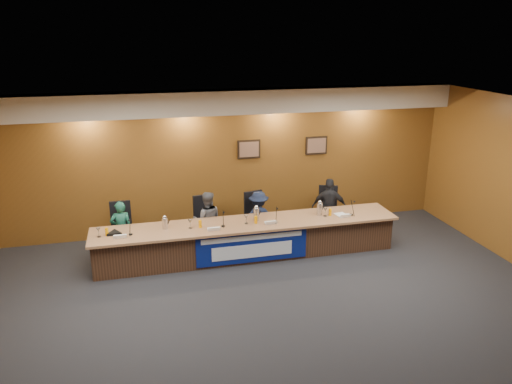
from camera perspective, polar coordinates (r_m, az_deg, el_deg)
floor at (r=8.24m, az=2.88°, el=-14.27°), size 10.00×10.00×0.00m
ceiling at (r=7.06m, az=3.29°, el=8.22°), size 10.00×8.00×0.04m
wall_back at (r=11.20m, az=-2.84°, el=3.59°), size 10.00×0.04×3.20m
soffit at (r=10.70m, az=-2.69°, el=10.27°), size 10.00×0.50×0.50m
dais_body at (r=10.13m, az=-0.98°, el=-5.50°), size 6.00×0.80×0.70m
dais_top at (r=9.94m, az=-0.93°, el=-3.64°), size 6.10×0.95×0.05m
banner at (r=9.75m, az=-0.43°, el=-6.29°), size 2.20×0.02×0.65m
banner_text_upper at (r=9.66m, az=-0.42°, el=-5.24°), size 2.00×0.01×0.10m
banner_text_lower at (r=9.77m, az=-0.41°, el=-6.75°), size 1.60×0.01×0.28m
wall_photo_left at (r=11.19m, az=-0.82°, el=4.91°), size 0.52×0.04×0.42m
wall_photo_right at (r=11.65m, az=6.91°, el=5.31°), size 0.52×0.04×0.42m
panelist_a at (r=10.39m, az=-15.13°, el=-4.11°), size 0.45×0.32×1.18m
panelist_b at (r=10.46m, az=-5.59°, el=-3.22°), size 0.65×0.53×1.24m
panelist_c at (r=10.67m, az=0.30°, el=-2.91°), size 0.79×0.50×1.16m
panelist_d at (r=11.12m, az=8.37°, el=-1.77°), size 0.84×0.56×1.32m
office_chair_a at (r=10.53m, az=-15.08°, el=-4.45°), size 0.48×0.48×0.08m
office_chair_b at (r=10.60m, az=-5.65°, el=-3.72°), size 0.57×0.57×0.08m
office_chair_c at (r=10.80m, az=0.17°, el=-3.22°), size 0.57×0.57×0.08m
office_chair_d at (r=11.27m, az=8.14°, el=-2.47°), size 0.63×0.63×0.08m
nameplate_a at (r=9.50m, az=-15.29°, el=-4.93°), size 0.24×0.08×0.10m
microphone_a at (r=9.64m, az=-14.14°, el=-4.71°), size 0.07×0.07×0.02m
juice_glass_a at (r=9.70m, az=-16.69°, el=-4.38°), size 0.06×0.06×0.15m
water_glass_a at (r=9.67m, az=-17.55°, el=-4.43°), size 0.08×0.08×0.18m
nameplate_b at (r=9.53m, az=-4.80°, el=-4.23°), size 0.24×0.08×0.10m
microphone_b at (r=9.75m, az=-3.79°, el=-3.90°), size 0.07×0.07×0.02m
juice_glass_b at (r=9.72m, az=-6.40°, el=-3.64°), size 0.06×0.06×0.15m
water_glass_b at (r=9.69m, az=-7.53°, el=-3.65°), size 0.08×0.08×0.18m
nameplate_c at (r=9.81m, az=1.76°, el=-3.50°), size 0.24×0.08×0.10m
microphone_c at (r=9.93m, az=2.25°, el=-3.45°), size 0.07×0.07×0.02m
juice_glass_c at (r=9.86m, az=-0.02°, el=-3.18°), size 0.06×0.06×0.15m
water_glass_c at (r=9.84m, az=-1.13°, el=-3.15°), size 0.08×0.08×0.18m
nameplate_d at (r=10.32m, az=10.20°, el=-2.68°), size 0.24×0.08×0.10m
microphone_d at (r=10.50m, az=10.84°, el=-2.55°), size 0.07×0.07×0.02m
juice_glass_d at (r=10.38m, az=8.47°, el=-2.29°), size 0.06×0.06×0.15m
water_glass_d at (r=10.32m, az=7.91°, el=-2.29°), size 0.08×0.08×0.18m
carafe_left at (r=9.74m, az=-10.36°, el=-3.55°), size 0.11×0.11×0.22m
carafe_mid at (r=9.98m, az=0.03°, el=-2.57°), size 0.11×0.11×0.26m
carafe_right at (r=10.35m, az=7.27°, el=-1.96°), size 0.12×0.12×0.26m
speakerphone at (r=9.73m, az=-15.88°, el=-4.54°), size 0.32×0.32×0.05m
paper_stack at (r=10.46m, az=9.75°, el=-2.60°), size 0.26×0.33×0.01m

